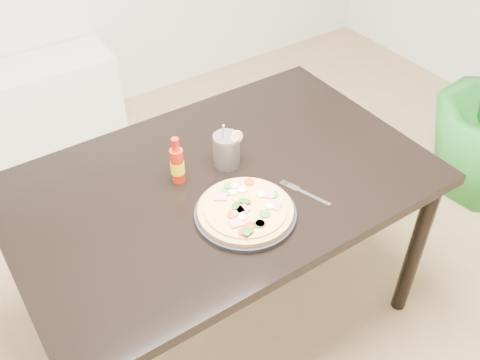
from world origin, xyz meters
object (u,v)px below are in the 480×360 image
dining_table (221,197)px  hot_sauce_bottle (177,165)px  fork (303,192)px  cola_cup (227,151)px  pizza (246,209)px  plate (245,214)px

dining_table → hot_sauce_bottle: size_ratio=8.11×
fork → cola_cup: bearing=96.4°
hot_sauce_bottle → dining_table: bearing=-29.8°
dining_table → fork: 0.30m
pizza → hot_sauce_bottle: (-0.09, 0.26, 0.04)m
hot_sauce_bottle → plate: bearing=-70.8°
dining_table → cola_cup: (0.06, 0.05, 0.14)m
hot_sauce_bottle → cola_cup: 0.18m
pizza → fork: (0.21, -0.02, -0.02)m
pizza → dining_table: bearing=81.8°
dining_table → hot_sauce_bottle: (-0.12, 0.07, 0.15)m
plate → pizza: bearing=24.5°
pizza → hot_sauce_bottle: bearing=109.4°
plate → pizza: (0.00, 0.00, 0.02)m
dining_table → cola_cup: bearing=41.0°
dining_table → hot_sauce_bottle: hot_sauce_bottle is taller
pizza → plate: bearing=-155.5°
cola_cup → fork: 0.30m
dining_table → hot_sauce_bottle: bearing=150.2°
cola_cup → fork: cola_cup is taller
pizza → hot_sauce_bottle: 0.28m
plate → pizza: 0.02m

